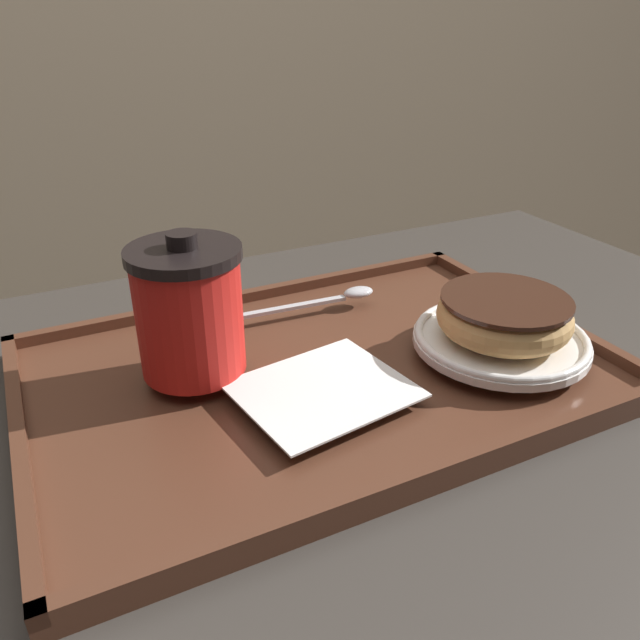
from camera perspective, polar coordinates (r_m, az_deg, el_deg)
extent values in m
cube|color=#38332D|center=(0.61, 4.07, -6.55)|extent=(1.03, 0.71, 0.03)
cylinder|color=#333338|center=(0.86, 3.22, -26.69)|extent=(0.08, 0.08, 0.68)
cube|color=#512D1E|center=(0.60, 0.00, -4.94)|extent=(0.54, 0.36, 0.01)
cube|color=#512D1E|center=(0.47, 9.70, -13.70)|extent=(0.54, 0.01, 0.01)
cube|color=#512D1E|center=(0.73, -6.05, 2.34)|extent=(0.54, 0.01, 0.01)
cube|color=#512D1E|center=(0.55, -25.82, -9.88)|extent=(0.01, 0.36, 0.01)
cube|color=#512D1E|center=(0.73, 18.72, 0.96)|extent=(0.01, 0.36, 0.01)
cube|color=white|center=(0.54, 0.28, -6.37)|extent=(0.16, 0.14, 0.00)
cylinder|color=red|center=(0.56, -11.81, 0.38)|extent=(0.09, 0.09, 0.11)
cylinder|color=black|center=(0.54, -12.40, 5.98)|extent=(0.10, 0.10, 0.01)
cylinder|color=black|center=(0.53, -12.52, 7.14)|extent=(0.03, 0.03, 0.01)
cylinder|color=white|center=(0.63, 16.14, -1.88)|extent=(0.17, 0.17, 0.01)
torus|color=white|center=(0.63, 16.21, -1.41)|extent=(0.17, 0.17, 0.01)
torus|color=tan|center=(0.62, 16.46, 0.30)|extent=(0.13, 0.13, 0.03)
cylinder|color=#381E14|center=(0.61, 16.68, 1.81)|extent=(0.12, 0.12, 0.00)
ellipsoid|color=silver|center=(0.71, 3.53, 2.56)|extent=(0.04, 0.02, 0.01)
cube|color=silver|center=(0.68, -2.65, 1.17)|extent=(0.13, 0.02, 0.00)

